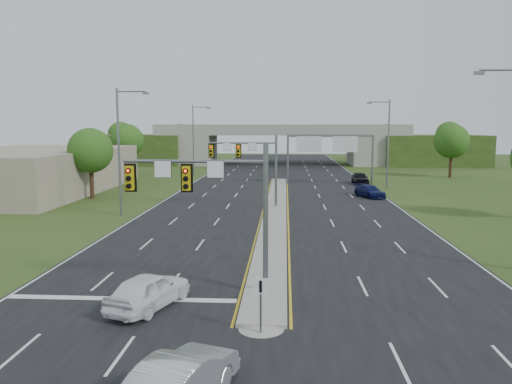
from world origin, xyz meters
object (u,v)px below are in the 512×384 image
Objects in this scene: car_far_b at (370,191)px; car_silver at (180,381)px; keep_right_sign at (261,296)px; signal_mast_far at (252,159)px; car_far_c at (360,178)px; overpass at (281,147)px; signal_mast_near at (216,194)px; sign_gantry at (329,145)px; car_white at (149,290)px.

car_silver is at bearing -127.62° from car_far_b.
keep_right_sign is 0.47× the size of car_silver.
signal_mast_far reaches higher than car_far_c.
car_far_c is at bearing -72.34° from overpass.
car_far_c reaches higher than car_far_b.
overpass is 17.55× the size of car_far_b.
signal_mast_near is at bearing -69.85° from car_silver.
car_silver is at bearing -89.52° from signal_mast_far.
overpass is (2.26, 55.07, -1.17)m from signal_mast_far.
signal_mast_far is at bearing -92.35° from overpass.
overpass is at bearing 87.65° from signal_mast_far.
car_silver is at bearing -88.25° from signal_mast_near.
keep_right_sign is (2.26, -4.45, -3.21)m from signal_mast_near.
car_far_c is (11.00, -34.54, -2.74)m from overpass.
keep_right_sign is 51.18m from car_far_c.
sign_gantry is 6.20m from car_far_c.
signal_mast_far is 1.54× the size of car_white.
car_far_c is (0.83, 12.86, 0.14)m from car_far_b.
sign_gantry is at bearing -84.52° from car_white.
signal_mast_near is at bearing 116.94° from keep_right_sign.
sign_gantry reaches higher than car_white.
overpass is 17.24× the size of car_silver.
car_far_b is (12.43, 32.67, -4.04)m from signal_mast_near.
signal_mast_far is 21.91m from sign_gantry.
overpass reaches higher than car_white.
signal_mast_far reaches higher than car_white.
car_far_c is at bearing 64.78° from car_far_b.
signal_mast_far is 1.54× the size of car_far_b.
overpass is at bearing -72.86° from car_silver.
car_far_c is (15.94, 47.46, 0.03)m from car_white.
signal_mast_near is 10.24m from car_silver.
keep_right_sign is at bearing -103.64° from car_far_c.
keep_right_sign is at bearing -93.16° from car_silver.
signal_mast_near is 1.54× the size of car_far_b.
signal_mast_near reaches higher than car_far_b.
signal_mast_far reaches higher than keep_right_sign.
car_silver is at bearing -104.51° from car_far_c.
signal_mast_far is 0.60× the size of sign_gantry.
signal_mast_near is at bearing -91.62° from overpass.
keep_right_sign is 0.19× the size of sign_gantry.
signal_mast_far is at bearing -71.12° from car_silver.
car_silver is (0.29, -9.45, -3.94)m from signal_mast_near.
car_white is (-11.63, -46.92, -4.45)m from sign_gantry.
car_white is 0.97× the size of car_far_c.
keep_right_sign is 0.47× the size of car_far_c.
signal_mast_near and signal_mast_far have the same top height.
signal_mast_near is 1.49× the size of car_far_c.
overpass is at bearing 80.58° from car_far_b.
car_silver is 43.83m from car_far_b.
overpass is 36.36m from car_far_c.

